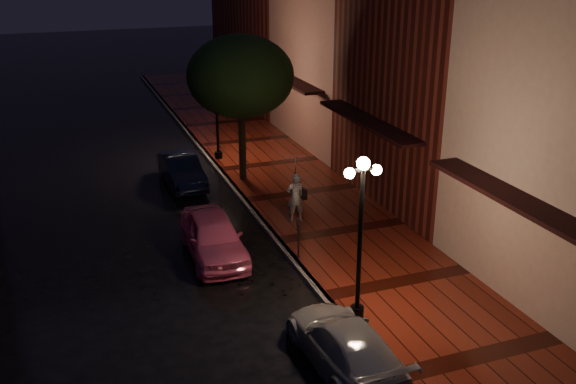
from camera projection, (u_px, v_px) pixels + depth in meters
name	position (u px, v px, depth m)	size (l,w,h in m)	color
ground	(279.00, 244.00, 20.74)	(120.00, 120.00, 0.00)	black
sidewalk	(342.00, 232.00, 21.45)	(4.50, 60.00, 0.15)	#4A150D
curb	(279.00, 242.00, 20.72)	(0.25, 60.00, 0.15)	#595451
storefront_mid	(444.00, 52.00, 22.79)	(5.00, 8.00, 11.00)	#511914
storefront_far	(347.00, 49.00, 30.14)	(5.00, 8.00, 9.00)	#8C5951
storefront_extra	(277.00, 17.00, 38.71)	(5.00, 12.00, 10.00)	#511914
streetlamp_near	(360.00, 230.00, 15.55)	(0.96, 0.36, 4.31)	black
streetlamp_far	(216.00, 104.00, 27.80)	(0.96, 0.36, 4.31)	black
street_tree	(241.00, 79.00, 24.66)	(4.16, 4.16, 5.80)	black
pink_car	(213.00, 236.00, 19.71)	(1.61, 4.01, 1.37)	#E85F8E
navy_car	(182.00, 170.00, 25.70)	(1.31, 3.77, 1.24)	black
silver_car	(345.00, 345.00, 14.54)	(1.65, 4.05, 1.18)	#9B9AA1
woman_with_umbrella	(296.00, 177.00, 21.62)	(0.99, 1.01, 2.39)	white
parking_meter	(299.00, 234.00, 19.24)	(0.13, 0.10, 1.31)	black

